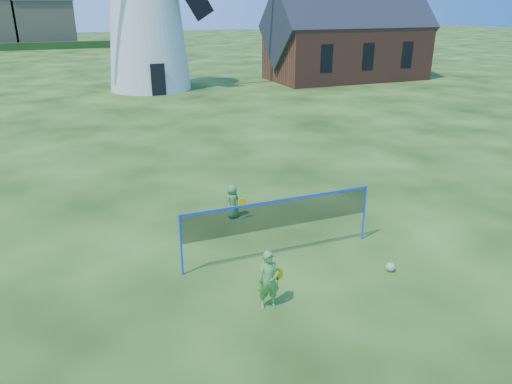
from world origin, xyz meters
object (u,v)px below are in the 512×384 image
at_px(badminton_net, 279,215).
at_px(player_boy, 233,201).
at_px(play_ball, 390,267).
at_px(chapel, 347,40).
at_px(windmill, 145,0).
at_px(player_girl, 269,280).

xyz_separation_m(badminton_net, player_boy, (-0.29, 2.69, -0.63)).
relative_size(badminton_net, play_ball, 22.95).
distance_m(chapel, play_ball, 32.27).
bearing_deg(chapel, player_boy, -128.02).
relative_size(windmill, play_ball, 81.86).
bearing_deg(player_boy, play_ball, 98.58).
xyz_separation_m(chapel, play_ball, (-15.91, -27.90, -3.07)).
distance_m(windmill, player_girl, 29.71).
xyz_separation_m(windmill, play_ball, (0.40, -28.79, -6.11)).
relative_size(chapel, badminton_net, 2.64).
relative_size(player_boy, play_ball, 4.65).
distance_m(player_girl, play_ball, 3.34).
bearing_deg(windmill, player_girl, -95.70).
distance_m(badminton_net, player_boy, 2.77).
bearing_deg(chapel, badminton_net, -124.62).
height_order(badminton_net, player_boy, badminton_net).
height_order(player_girl, player_boy, player_girl).
distance_m(windmill, player_boy, 25.15).
bearing_deg(badminton_net, play_ball, -38.08).
distance_m(chapel, player_girl, 34.17).
height_order(badminton_net, player_girl, badminton_net).
bearing_deg(player_girl, windmill, 94.92).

